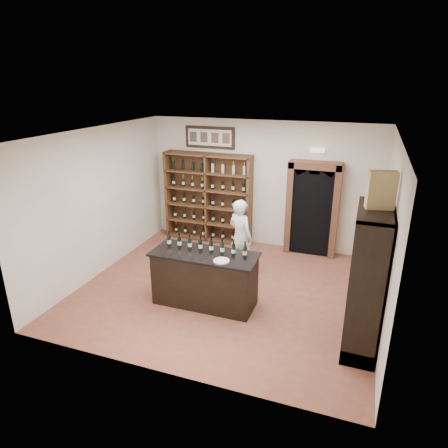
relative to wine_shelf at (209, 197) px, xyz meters
The scene contains 22 objects.
floor 2.89m from the wine_shelf, 60.87° to the right, with size 5.50×5.50×0.00m, color brown.
ceiling 3.28m from the wine_shelf, 60.87° to the right, with size 5.50×5.50×0.00m, color white.
wall_back 1.37m from the wine_shelf, ahead, with size 5.50×0.04×3.00m, color silver.
wall_left 2.78m from the wine_shelf, 121.86° to the right, with size 0.04×5.00×3.00m, color silver.
wall_right 4.69m from the wine_shelf, 29.94° to the right, with size 0.04×5.00×3.00m, color silver.
wine_shelf is the anchor object (origin of this frame).
framed_picture 1.46m from the wine_shelf, 90.00° to the left, with size 1.25×0.04×0.52m, color black.
arched_doorway 2.55m from the wine_shelf, ahead, with size 1.17×0.35×2.17m.
emergency_light 2.86m from the wine_shelf, ahead, with size 0.30×0.10×0.10m, color white.
tasting_counter 3.19m from the wine_shelf, 69.44° to the right, with size 1.88×0.78×1.00m.
counter_bottle_0 2.89m from the wine_shelf, 82.43° to the right, with size 0.07×0.07×0.30m.
counter_bottle_1 2.92m from the wine_shelf, 78.43° to the right, with size 0.07×0.07×0.30m.
counter_bottle_2 2.97m from the wine_shelf, 74.53° to the right, with size 0.07×0.07×0.30m.
counter_bottle_3 3.03m from the wine_shelf, 70.78° to the right, with size 0.07×0.07×0.30m.
counter_bottle_4 3.10m from the wine_shelf, 67.19° to the right, with size 0.07×0.07×0.30m.
counter_bottle_5 3.19m from the wine_shelf, 63.78° to the right, with size 0.07×0.07×0.30m.
counter_bottle_6 3.28m from the wine_shelf, 60.56° to the right, with size 0.07×0.07×0.30m.
counter_bottle_7 3.39m from the wine_shelf, 57.53° to the right, with size 0.07×0.07×0.30m.
side_cabinet 5.02m from the wine_shelf, 40.21° to the right, with size 0.48×1.20×2.20m.
shopkeeper 2.05m from the wine_shelf, 49.35° to the right, with size 0.59×0.38×1.61m, color white.
plate 3.48m from the wine_shelf, 64.54° to the right, with size 0.27×0.27×0.02m, color silver.
wine_crate 5.16m from the wine_shelf, 39.86° to the right, with size 0.37×0.15×0.53m, color tan.
Camera 1 is at (2.29, -6.48, 3.89)m, focal length 32.00 mm.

